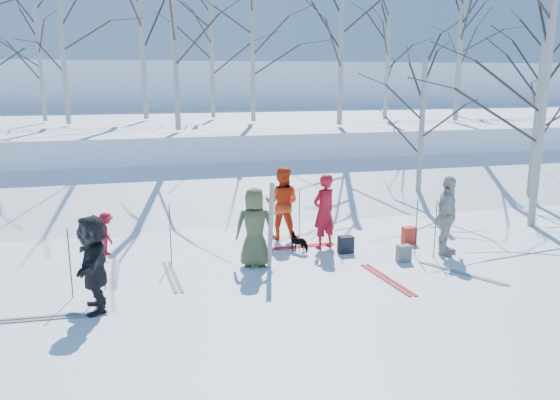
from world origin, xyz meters
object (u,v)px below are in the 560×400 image
object	(u,v)px
skier_cream_east	(447,216)
skier_red_seated	(106,233)
skier_redor_behind	(282,203)
skier_red_north	(324,211)
backpack_grey	(404,253)
skier_olive_center	(255,227)
backpack_dark	(346,244)
backpack_red	(409,235)
skier_grey_west	(93,263)
dog	(300,242)

from	to	relation	value
skier_cream_east	skier_red_seated	bearing A→B (deg)	125.09
skier_redor_behind	skier_cream_east	distance (m)	3.99
skier_red_north	backpack_grey	distance (m)	2.12
skier_olive_center	backpack_dark	size ratio (longest dim) A/B	4.35
skier_cream_east	backpack_dark	distance (m)	2.41
backpack_grey	skier_red_north	bearing A→B (deg)	134.12
backpack_dark	backpack_red	bearing A→B (deg)	8.96
skier_red_seated	skier_cream_east	size ratio (longest dim) A/B	0.54
skier_olive_center	backpack_red	xyz separation A→B (m)	(4.03, 0.64, -0.66)
skier_red_north	skier_grey_west	xyz separation A→B (m)	(-5.08, -2.44, -0.04)
dog	backpack_grey	bearing A→B (deg)	111.32
dog	backpack_red	bearing A→B (deg)	141.89
backpack_grey	skier_red_seated	bearing A→B (deg)	160.98
skier_olive_center	skier_grey_west	bearing A→B (deg)	38.02
skier_redor_behind	skier_grey_west	xyz separation A→B (m)	(-4.30, -3.43, -0.06)
backpack_red	backpack_grey	bearing A→B (deg)	-122.21
skier_grey_west	dog	size ratio (longest dim) A/B	3.09
skier_olive_center	backpack_dark	bearing A→B (deg)	-159.00
dog	skier_redor_behind	bearing A→B (deg)	-121.45
dog	backpack_red	xyz separation A→B (m)	(2.81, -0.04, -0.03)
skier_grey_west	backpack_dark	bearing A→B (deg)	106.21
backpack_grey	skier_olive_center	bearing A→B (deg)	170.12
skier_cream_east	dog	distance (m)	3.44
skier_red_north	backpack_red	bearing A→B (deg)	148.78
skier_grey_west	skier_olive_center	bearing A→B (deg)	112.84
skier_red_seated	dog	xyz separation A→B (m)	(4.39, -0.97, -0.26)
skier_olive_center	skier_red_seated	world-z (taller)	skier_olive_center
skier_red_north	dog	bearing A→B (deg)	-9.33
skier_redor_behind	backpack_red	world-z (taller)	skier_redor_behind
skier_cream_east	backpack_grey	size ratio (longest dim) A/B	4.87
backpack_grey	backpack_dark	size ratio (longest dim) A/B	0.95
skier_olive_center	backpack_red	world-z (taller)	skier_olive_center
skier_redor_behind	skier_grey_west	size ratio (longest dim) A/B	1.07
skier_red_north	backpack_grey	xyz separation A→B (m)	(1.39, -1.44, -0.71)
skier_olive_center	skier_grey_west	world-z (taller)	skier_olive_center
backpack_dark	backpack_grey	bearing A→B (deg)	-42.36
skier_grey_west	backpack_grey	distance (m)	6.59
skier_grey_west	backpack_dark	distance (m)	5.83
skier_olive_center	backpack_dark	distance (m)	2.38
skier_red_north	backpack_grey	size ratio (longest dim) A/B	4.76
skier_red_seated	backpack_red	size ratio (longest dim) A/B	2.39
skier_redor_behind	backpack_grey	distance (m)	3.34
skier_redor_behind	dog	world-z (taller)	skier_redor_behind
dog	skier_olive_center	bearing A→B (deg)	-8.24
skier_redor_behind	backpack_red	bearing A→B (deg)	-176.31
dog	backpack_red	world-z (taller)	dog
skier_red_north	skier_grey_west	bearing A→B (deg)	0.37
skier_redor_behind	backpack_dark	size ratio (longest dim) A/B	4.62
skier_red_seated	skier_olive_center	bearing A→B (deg)	-135.84
skier_grey_west	backpack_red	bearing A→B (deg)	103.73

